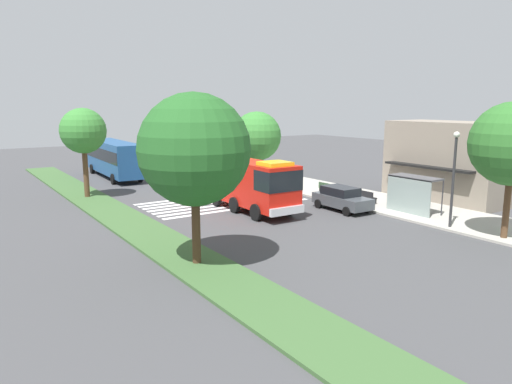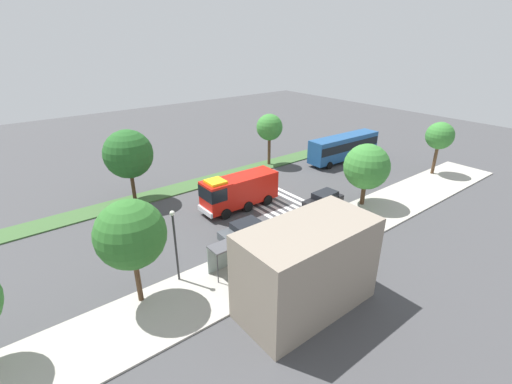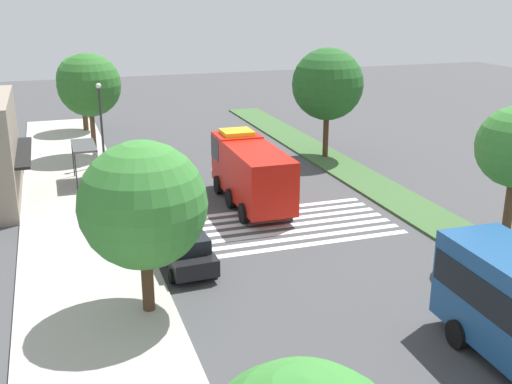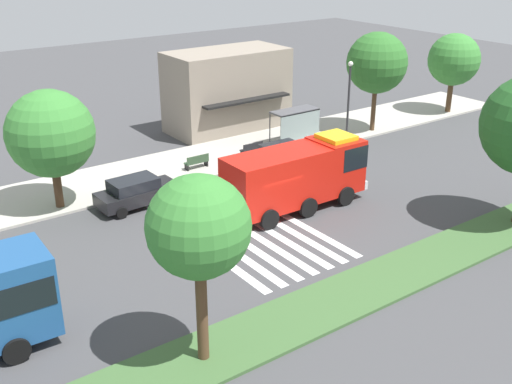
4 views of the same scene
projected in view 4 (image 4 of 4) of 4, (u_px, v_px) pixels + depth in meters
ground_plane at (270, 217)px, 33.36m from camera, size 120.00×120.00×0.00m
sidewalk at (181, 165)px, 40.58m from camera, size 60.00×5.92×0.14m
median_strip at (383, 280)px, 27.18m from camera, size 60.00×3.00×0.14m
crosswalk at (240, 226)px, 32.31m from camera, size 5.85×12.13×0.01m
fire_truck at (300, 173)px, 33.82m from camera, size 8.50×2.96×3.77m
parked_car_west at (137, 192)px, 34.39m from camera, size 4.67×2.24×1.67m
parked_car_mid at (283, 155)px, 39.98m from camera, size 4.50×2.18×1.66m
bus_stop_shelter at (297, 121)px, 43.72m from camera, size 3.50×1.40×2.46m
bench_near_shelter at (252, 149)px, 42.03m from camera, size 1.60×0.50×0.90m
bench_west_of_shelter at (197, 162)px, 39.69m from camera, size 1.60×0.50×0.90m
street_lamp at (349, 93)px, 44.26m from camera, size 0.36×0.36×5.69m
storefront_building at (227, 90)px, 47.19m from camera, size 9.14×5.37×6.08m
sidewalk_tree_west at (51, 134)px, 32.71m from camera, size 4.71×4.71×6.57m
sidewalk_tree_center at (377, 63)px, 45.54m from camera, size 4.51×4.51×7.42m
sidewalk_tree_east at (454, 60)px, 50.73m from camera, size 4.25×4.25×6.52m
median_tree_far_west at (199, 228)px, 20.18m from camera, size 3.53×3.53×6.97m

